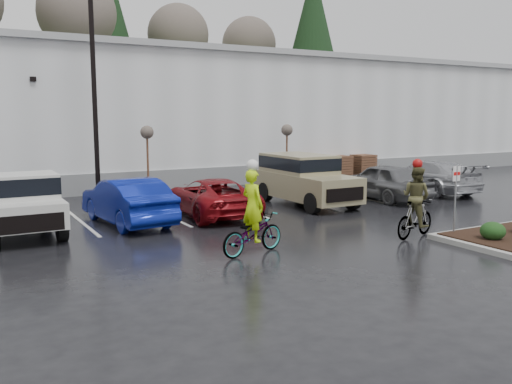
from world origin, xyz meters
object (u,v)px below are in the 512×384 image
cyclist_hivis (253,225)px  sapling_mid (147,136)px  sapling_east (287,133)px  car_blue (127,201)px  pickup_white (20,202)px  car_far_silver (429,176)px  cyclist_olive (416,209)px  car_grey (383,181)px  pallet_stack_b (339,167)px  pallet_stack_a (315,169)px  lamppost (93,65)px  fire_lane_sign (456,192)px  car_red (212,197)px  suv_tan (306,180)px  pallet_stack_c (363,166)px

cyclist_hivis → sapling_mid: bearing=-19.3°
sapling_mid → sapling_east: size_ratio=1.00×
sapling_east → car_blue: bearing=-150.0°
pickup_white → car_far_silver: pickup_white is taller
sapling_east → cyclist_olive: sapling_east is taller
car_blue → car_grey: bearing=173.4°
sapling_mid → pallet_stack_b: sapling_mid is taller
pallet_stack_a → lamppost: bearing=-170.9°
car_blue → cyclist_hivis: size_ratio=1.89×
fire_lane_sign → cyclist_hivis: bearing=168.2°
lamppost → car_red: bearing=-58.7°
suv_tan → car_grey: bearing=-6.6°
car_grey → car_far_silver: 3.38m
car_blue → car_red: (3.15, -0.02, -0.10)m
sapling_east → pickup_white: 14.71m
pallet_stack_b → car_red: (-11.22, -6.90, 0.02)m
pallet_stack_a → pickup_white: 17.31m
car_blue → car_far_silver: (14.63, 0.32, -0.01)m
car_far_silver → car_grey: bearing=12.4°
pallet_stack_a → fire_lane_sign: (-4.70, -13.80, 0.73)m
sapling_mid → pallet_stack_a: sapling_mid is taller
car_grey → pallet_stack_a: bearing=-101.6°
car_far_silver → sapling_east: bearing=-47.5°
car_far_silver → car_blue: bearing=5.0°
car_blue → suv_tan: 7.55m
cyclist_hivis → pallet_stack_c: bearing=-63.8°
pallet_stack_c → cyclist_olive: size_ratio=0.56×
cyclist_olive → lamppost: bearing=17.4°
sapling_east → fire_lane_sign: sapling_east is taller
lamppost → car_blue: lamppost is taller
sapling_east → car_red: size_ratio=0.64×
pallet_stack_a → pallet_stack_c: size_ratio=1.00×
fire_lane_sign → car_far_silver: (6.66, 7.25, -0.63)m
car_far_silver → cyclist_olive: cyclist_olive is taller
sapling_east → car_red: bearing=-140.0°
fire_lane_sign → car_blue: fire_lane_sign is taller
pickup_white → suv_tan: 10.85m
lamppost → sapling_east: lamppost is taller
pallet_stack_b → cyclist_hivis: size_ratio=0.53×
sapling_east → car_grey: 6.46m
car_blue → cyclist_hivis: (1.75, -5.63, -0.01)m
sapling_east → pallet_stack_b: sapling_east is taller
pallet_stack_b → fire_lane_sign: size_ratio=0.61×
fire_lane_sign → cyclist_hivis: 6.39m
pickup_white → fire_lane_sign: bearing=-32.4°
pallet_stack_a → cyclist_olive: cyclist_olive is taller
pallet_stack_b → car_red: bearing=-148.4°
suv_tan → cyclist_olive: size_ratio=2.13×
pickup_white → suv_tan: bearing=0.0°
lamppost → pallet_stack_a: 13.61m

